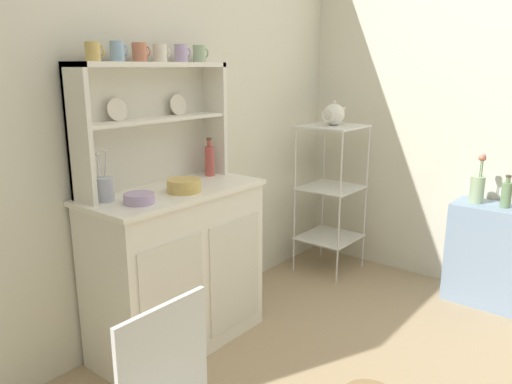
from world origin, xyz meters
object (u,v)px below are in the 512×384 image
at_px(hutch_cabinet, 177,267).
at_px(jam_bottle, 210,160).
at_px(flower_vase, 477,187).
at_px(utensil_jar, 105,189).
at_px(bakers_rack, 331,183).
at_px(cup_gold_0, 93,52).
at_px(oil_bottle, 506,194).
at_px(hutch_shelf_unit, 150,114).
at_px(bowl_mixing_large, 139,198).
at_px(porcelain_teapot, 334,115).
at_px(side_shelf_blue, 490,255).

bearing_deg(hutch_cabinet, jam_bottle, 13.96).
xyz_separation_m(jam_bottle, flower_vase, (1.20, -1.13, -0.21)).
bearing_deg(utensil_jar, hutch_cabinet, -12.78).
relative_size(bakers_rack, cup_gold_0, 12.91).
height_order(bakers_rack, jam_bottle, jam_bottle).
relative_size(jam_bottle, oil_bottle, 1.08).
bearing_deg(bakers_rack, hutch_shelf_unit, 169.13).
xyz_separation_m(bowl_mixing_large, oil_bottle, (1.83, -1.13, -0.16)).
relative_size(bowl_mixing_large, porcelain_teapot, 0.58).
xyz_separation_m(jam_bottle, utensil_jar, (-0.69, -0.01, -0.03)).
relative_size(hutch_cabinet, hutch_shelf_unit, 1.08).
bearing_deg(jam_bottle, bowl_mixing_large, -165.59).
xyz_separation_m(flower_vase, oil_bottle, (0.00, -0.17, -0.02)).
relative_size(side_shelf_blue, jam_bottle, 2.96).
relative_size(bakers_rack, porcelain_teapot, 4.46).
distance_m(hutch_shelf_unit, porcelain_teapot, 1.41).
xyz_separation_m(side_shelf_blue, jam_bottle, (-1.20, 1.24, 0.63)).
bearing_deg(hutch_shelf_unit, oil_bottle, -41.39).
relative_size(utensil_jar, flower_vase, 0.76).
xyz_separation_m(porcelain_teapot, flower_vase, (0.17, -0.94, -0.40)).
relative_size(jam_bottle, porcelain_teapot, 0.90).
bearing_deg(flower_vase, jam_bottle, 136.94).
xyz_separation_m(hutch_shelf_unit, porcelain_teapot, (1.38, -0.27, -0.09)).
distance_m(hutch_cabinet, flower_vase, 1.89).
xyz_separation_m(cup_gold_0, jam_bottle, (0.67, -0.04, -0.57)).
bearing_deg(porcelain_teapot, jam_bottle, 169.57).
xyz_separation_m(hutch_shelf_unit, side_shelf_blue, (1.55, -1.32, -0.91)).
relative_size(flower_vase, oil_bottle, 1.57).
distance_m(hutch_shelf_unit, side_shelf_blue, 2.23).
distance_m(hutch_shelf_unit, flower_vase, 2.02).
xyz_separation_m(side_shelf_blue, flower_vase, (-0.00, 0.12, 0.42)).
relative_size(cup_gold_0, flower_vase, 0.26).
xyz_separation_m(bakers_rack, oil_bottle, (0.17, -1.10, 0.06)).
bearing_deg(porcelain_teapot, bowl_mixing_large, 178.95).
distance_m(cup_gold_0, bowl_mixing_large, 0.67).
bearing_deg(utensil_jar, porcelain_teapot, -6.03).
distance_m(hutch_cabinet, side_shelf_blue, 1.94).
bearing_deg(oil_bottle, porcelain_teapot, 98.86).
distance_m(hutch_cabinet, utensil_jar, 0.60).
bearing_deg(hutch_shelf_unit, cup_gold_0, -173.05).
height_order(hutch_cabinet, bowl_mixing_large, bowl_mixing_large).
bearing_deg(utensil_jar, jam_bottle, 0.62).
distance_m(cup_gold_0, utensil_jar, 0.61).
distance_m(side_shelf_blue, utensil_jar, 2.34).
distance_m(hutch_cabinet, bowl_mixing_large, 0.52).
bearing_deg(utensil_jar, side_shelf_blue, -33.08).
bearing_deg(bakers_rack, cup_gold_0, 172.44).
relative_size(hutch_shelf_unit, oil_bottle, 4.41).
height_order(side_shelf_blue, porcelain_teapot, porcelain_teapot).
distance_m(bakers_rack, cup_gold_0, 1.93).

